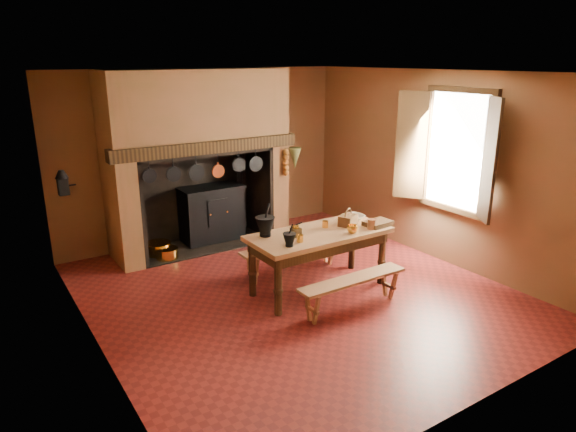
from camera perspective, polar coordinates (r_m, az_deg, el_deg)
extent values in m
plane|color=maroon|center=(6.83, 0.91, -8.50)|extent=(5.50, 5.50, 0.00)
plane|color=silver|center=(6.15, 1.03, 15.70)|extent=(5.50, 5.50, 0.00)
cube|color=brown|center=(8.71, -9.30, 6.67)|extent=(5.00, 0.02, 2.80)
cube|color=brown|center=(5.41, -21.54, -0.83)|extent=(0.02, 5.50, 2.80)
cube|color=brown|center=(7.99, 16.05, 5.27)|extent=(0.02, 5.50, 2.80)
cube|color=brown|center=(4.46, 21.27, -4.58)|extent=(5.00, 0.02, 2.80)
cube|color=brown|center=(7.79, -18.39, 4.77)|extent=(0.30, 0.90, 2.80)
cube|color=brown|center=(8.74, -2.35, 6.92)|extent=(0.30, 0.90, 2.80)
cube|color=brown|center=(8.07, -10.22, 11.54)|extent=(2.20, 0.90, 1.20)
cube|color=black|center=(7.77, -8.84, 7.60)|extent=(2.95, 0.22, 0.18)
cube|color=black|center=(8.70, -10.83, 2.52)|extent=(2.20, 0.06, 1.60)
cube|color=black|center=(8.56, -9.45, -3.19)|extent=(2.20, 0.90, 0.02)
cube|color=black|center=(8.65, -8.48, 0.14)|extent=(1.00, 0.50, 0.90)
cube|color=black|center=(8.50, -8.57, 3.14)|extent=(1.04, 0.54, 0.04)
cube|color=black|center=(8.39, -7.76, 0.36)|extent=(0.35, 0.02, 0.45)
cylinder|color=black|center=(8.68, -5.41, 5.78)|extent=(0.10, 0.10, 0.70)
cylinder|color=gold|center=(8.31, -8.63, 0.16)|extent=(0.03, 0.03, 0.03)
cylinder|color=gold|center=(8.44, -6.79, 0.49)|extent=(0.03, 0.03, 0.03)
cylinder|color=gold|center=(8.28, -14.22, -3.55)|extent=(0.40, 0.40, 0.20)
cylinder|color=gold|center=(8.08, -13.29, -4.09)|extent=(0.34, 0.34, 0.18)
cube|color=black|center=(8.32, -15.74, -3.71)|extent=(0.18, 0.18, 0.16)
cone|color=brown|center=(8.44, 0.79, 6.43)|extent=(0.20, 0.20, 0.35)
cube|color=white|center=(7.67, 18.39, 6.88)|extent=(0.02, 1.00, 1.60)
cube|color=#332310|center=(7.55, 18.86, 13.13)|extent=(0.08, 1.16, 0.08)
cube|color=#332310|center=(7.83, 17.68, 0.81)|extent=(0.08, 1.16, 0.08)
cube|color=#332310|center=(7.09, 21.48, 5.76)|extent=(0.29, 0.39, 1.60)
cube|color=#332310|center=(7.93, 13.51, 7.60)|extent=(0.29, 0.39, 1.60)
cube|color=black|center=(6.89, -23.72, 3.06)|extent=(0.12, 0.12, 0.22)
cone|color=black|center=(6.86, -23.87, 4.27)|extent=(0.16, 0.16, 0.10)
cylinder|color=black|center=(6.90, -22.99, 3.18)|extent=(0.12, 0.02, 0.02)
cube|color=#AF8550|center=(6.65, 3.51, -2.02)|extent=(1.86, 0.83, 0.06)
cube|color=#332310|center=(6.68, 3.49, -2.85)|extent=(1.74, 0.70, 0.15)
cylinder|color=#332310|center=(6.13, -1.11, -7.80)|extent=(0.09, 0.09, 0.75)
cylinder|color=#332310|center=(7.07, 10.38, -4.56)|extent=(0.09, 0.09, 0.75)
cylinder|color=#332310|center=(6.62, -3.99, -5.87)|extent=(0.09, 0.09, 0.75)
cylinder|color=#332310|center=(7.50, 7.13, -3.12)|extent=(0.09, 0.09, 0.75)
cube|color=#AF8550|center=(6.29, 7.23, -7.01)|extent=(1.48, 0.26, 0.04)
cube|color=#AF8550|center=(7.25, 0.47, -3.26)|extent=(1.58, 0.28, 0.04)
cylinder|color=black|center=(6.47, -2.53, -2.05)|extent=(0.15, 0.15, 0.04)
cone|color=black|center=(6.43, -2.55, -1.01)|extent=(0.25, 0.25, 0.20)
cylinder|color=black|center=(6.39, -2.34, 0.52)|extent=(0.10, 0.06, 0.20)
cylinder|color=black|center=(6.12, 0.16, -3.26)|extent=(0.10, 0.10, 0.03)
cone|color=black|center=(6.09, 0.16, -2.54)|extent=(0.16, 0.16, 0.13)
cylinder|color=black|center=(6.06, 0.31, -1.49)|extent=(0.07, 0.04, 0.13)
cube|color=#332310|center=(6.43, 0.86, -1.82)|extent=(0.12, 0.12, 0.11)
cylinder|color=gold|center=(6.41, 0.87, -1.22)|extent=(0.08, 0.08, 0.03)
cylinder|color=black|center=(6.43, 1.22, -0.87)|extent=(0.10, 0.02, 0.03)
cylinder|color=gold|center=(6.25, 1.34, -2.49)|extent=(0.10, 0.10, 0.09)
cylinder|color=gold|center=(6.79, 4.16, -0.91)|extent=(0.10, 0.10, 0.09)
imported|color=beige|center=(7.15, 7.28, -0.15)|extent=(0.30, 0.30, 0.07)
cylinder|color=brown|center=(6.80, 9.25, -0.90)|extent=(0.12, 0.12, 0.13)
cylinder|color=beige|center=(6.86, 6.05, -0.57)|extent=(0.09, 0.09, 0.14)
cube|color=#523918|center=(6.90, 6.67, -0.48)|extent=(0.30, 0.27, 0.14)
torus|color=#523918|center=(6.88, 6.69, 0.08)|extent=(0.19, 0.10, 0.20)
cube|color=#332310|center=(6.97, 9.95, -0.79)|extent=(0.38, 0.28, 0.06)
imported|color=gold|center=(6.61, 7.17, -1.45)|extent=(0.15, 0.15, 0.11)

